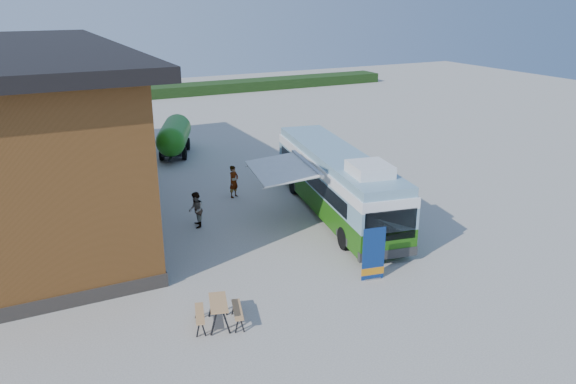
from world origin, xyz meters
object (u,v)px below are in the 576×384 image
person_a (234,182)px  person_b (196,210)px  picnic_table (219,308)px  bus (337,181)px  slurry_tanker (174,135)px  banner (373,259)px

person_a → person_b: 4.05m
person_b → picnic_table: bearing=0.1°
picnic_table → person_b: 7.89m
bus → person_b: bus is taller
bus → slurry_tanker: bus is taller
banner → picnic_table: 5.87m
banner → person_a: size_ratio=1.22×
banner → slurry_tanker: size_ratio=0.35×
slurry_tanker → person_b: bearing=-79.6°
bus → banner: size_ratio=5.74×
banner → slurry_tanker: slurry_tanker is taller
picnic_table → person_a: 11.52m
person_a → slurry_tanker: size_ratio=0.29×
person_a → person_b: person_a is taller
person_a → slurry_tanker: (-0.46, 8.97, 0.45)m
bus → picnic_table: bearing=-131.4°
person_b → slurry_tanker: bearing=-178.5°
person_b → slurry_tanker: (2.40, 11.83, 0.47)m
bus → banner: (-2.09, -5.95, -0.82)m
banner → slurry_tanker: (-1.71, 19.18, 0.45)m
bus → slurry_tanker: bearing=116.2°
bus → picnic_table: 10.20m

